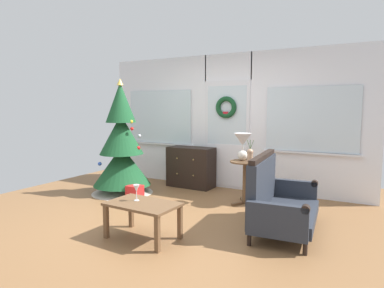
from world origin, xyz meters
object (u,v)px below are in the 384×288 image
flower_vase (250,155)px  coffee_table (143,208)px  christmas_tree (122,150)px  side_table (245,173)px  dresser_cabinet (191,167)px  settee_sofa (277,201)px  table_lamp (243,143)px  wine_glass (136,189)px  gift_box (135,192)px

flower_vase → coffee_table: size_ratio=0.40×
christmas_tree → side_table: size_ratio=2.94×
christmas_tree → dresser_cabinet: size_ratio=2.25×
settee_sofa → side_table: size_ratio=2.03×
table_lamp → wine_glass: table_lamp is taller
side_table → wine_glass: (-0.71, -1.89, 0.08)m
dresser_cabinet → table_lamp: table_lamp is taller
christmas_tree → settee_sofa: size_ratio=1.45×
table_lamp → dresser_cabinet: bearing=155.6°
table_lamp → gift_box: table_lamp is taller
flower_vase → side_table: bearing=149.0°
side_table → coffee_table: size_ratio=0.81×
side_table → table_lamp: 0.49m
wine_glass → gift_box: wine_glass is taller
dresser_cabinet → flower_vase: size_ratio=2.61×
settee_sofa → coffee_table: settee_sofa is taller
table_lamp → coffee_table: bearing=-104.9°
side_table → dresser_cabinet: bearing=155.1°
flower_vase → wine_glass: flower_vase is taller
dresser_cabinet → wine_glass: size_ratio=4.68×
dresser_cabinet → flower_vase: flower_vase is taller
christmas_tree → table_lamp: bearing=11.2°
dresser_cabinet → side_table: dresser_cabinet is taller
dresser_cabinet → coffee_table: size_ratio=1.05×
dresser_cabinet → side_table: size_ratio=1.31×
christmas_tree → coffee_table: bearing=-43.8°
wine_glass → dresser_cabinet: bearing=103.6°
side_table → wine_glass: size_ratio=3.58×
coffee_table → gift_box: (-1.13, 1.29, -0.25)m
table_lamp → wine_glass: (-0.65, -1.93, -0.41)m
christmas_tree → gift_box: christmas_tree is taller
dresser_cabinet → side_table: (1.31, -0.61, 0.11)m
side_table → gift_box: side_table is taller
dresser_cabinet → settee_sofa: 2.55m
settee_sofa → wine_glass: settee_sofa is taller
table_lamp → wine_glass: size_ratio=2.26×
side_table → gift_box: (-1.72, -0.64, -0.38)m
christmas_tree → coffee_table: size_ratio=2.37×
settee_sofa → table_lamp: bearing=130.5°
christmas_tree → coffee_table: (1.61, -1.55, -0.42)m
dresser_cabinet → side_table: 1.45m
table_lamp → wine_glass: bearing=-108.6°
dresser_cabinet → side_table: bearing=-24.9°
settee_sofa → side_table: settee_sofa is taller
settee_sofa → flower_vase: 1.14m
christmas_tree → wine_glass: christmas_tree is taller
settee_sofa → wine_glass: 1.77m
coffee_table → flower_vase: bearing=69.9°
flower_vase → coffee_table: 2.04m
dresser_cabinet → gift_box: (-0.41, -1.25, -0.27)m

